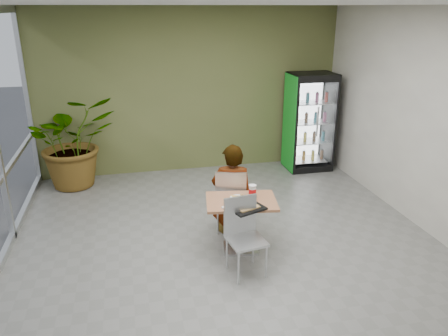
# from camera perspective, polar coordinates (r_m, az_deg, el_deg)

# --- Properties ---
(ground) EXTENTS (7.00, 7.00, 0.00)m
(ground) POSITION_cam_1_polar(r_m,az_deg,el_deg) (6.05, 1.05, -11.31)
(ground) COLOR slate
(ground) RESTS_ON ground
(room_envelope) EXTENTS (6.00, 7.00, 3.20)m
(room_envelope) POSITION_cam_1_polar(r_m,az_deg,el_deg) (5.38, 1.16, 3.35)
(room_envelope) COLOR silver
(room_envelope) RESTS_ON ground
(dining_table) EXTENTS (1.02, 0.79, 0.75)m
(dining_table) POSITION_cam_1_polar(r_m,az_deg,el_deg) (5.93, 2.25, -6.12)
(dining_table) COLOR #9E6643
(dining_table) RESTS_ON ground
(chair_far) EXTENTS (0.55, 0.55, 1.00)m
(chair_far) POSITION_cam_1_polar(r_m,az_deg,el_deg) (6.35, 0.92, -3.73)
(chair_far) COLOR silver
(chair_far) RESTS_ON ground
(chair_near) EXTENTS (0.49, 0.50, 0.98)m
(chair_near) POSITION_cam_1_polar(r_m,az_deg,el_deg) (5.48, 2.53, -8.00)
(chair_near) COLOR silver
(chair_near) RESTS_ON ground
(seated_woman) EXTENTS (0.70, 0.55, 1.66)m
(seated_woman) POSITION_cam_1_polar(r_m,az_deg,el_deg) (6.43, 1.06, -3.97)
(seated_woman) COLOR black
(seated_woman) RESTS_ON ground
(pizza_plate) EXTENTS (0.30, 0.28, 0.03)m
(pizza_plate) POSITION_cam_1_polar(r_m,az_deg,el_deg) (5.88, 1.81, -3.82)
(pizza_plate) COLOR white
(pizza_plate) RESTS_ON dining_table
(soda_cup) EXTENTS (0.10, 0.10, 0.18)m
(soda_cup) POSITION_cam_1_polar(r_m,az_deg,el_deg) (5.88, 3.73, -3.09)
(soda_cup) COLOR white
(soda_cup) RESTS_ON dining_table
(napkin_stack) EXTENTS (0.23, 0.23, 0.02)m
(napkin_stack) POSITION_cam_1_polar(r_m,az_deg,el_deg) (5.59, 0.84, -5.21)
(napkin_stack) COLOR white
(napkin_stack) RESTS_ON dining_table
(cafeteria_tray) EXTENTS (0.51, 0.44, 0.02)m
(cafeteria_tray) POSITION_cam_1_polar(r_m,az_deg,el_deg) (5.58, 3.05, -5.28)
(cafeteria_tray) COLOR black
(cafeteria_tray) RESTS_ON dining_table
(beverage_fridge) EXTENTS (0.90, 0.69, 1.96)m
(beverage_fridge) POSITION_cam_1_polar(r_m,az_deg,el_deg) (9.04, 11.11, 5.90)
(beverage_fridge) COLOR black
(beverage_fridge) RESTS_ON ground
(potted_plant) EXTENTS (1.90, 1.78, 1.71)m
(potted_plant) POSITION_cam_1_polar(r_m,az_deg,el_deg) (8.48, -19.14, 3.30)
(potted_plant) COLOR #2C6729
(potted_plant) RESTS_ON ground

